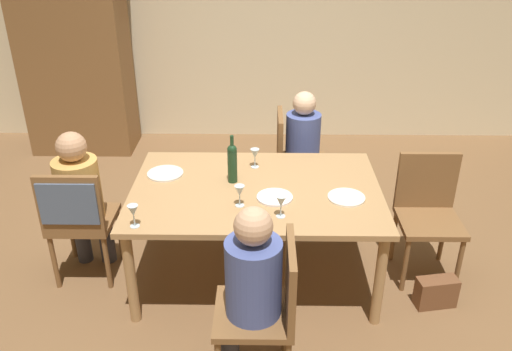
% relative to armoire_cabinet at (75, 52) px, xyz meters
% --- Properties ---
extents(ground_plane, '(10.00, 10.00, 0.00)m').
position_rel_armoire_cabinet_xyz_m(ground_plane, '(1.98, -2.35, -1.10)').
color(ground_plane, brown).
extents(rear_room_partition, '(6.40, 0.12, 2.70)m').
position_rel_armoire_cabinet_xyz_m(rear_room_partition, '(1.98, 0.45, 0.25)').
color(rear_room_partition, beige).
rests_on(rear_room_partition, ground_plane).
extents(armoire_cabinet, '(1.18, 0.62, 2.18)m').
position_rel_armoire_cabinet_xyz_m(armoire_cabinet, '(0.00, 0.00, 0.00)').
color(armoire_cabinet, brown).
rests_on(armoire_cabinet, ground_plane).
extents(dining_table, '(1.75, 1.19, 0.73)m').
position_rel_armoire_cabinet_xyz_m(dining_table, '(1.98, -2.35, -0.44)').
color(dining_table, '#A87F51').
rests_on(dining_table, ground_plane).
extents(chair_left_end, '(0.44, 0.46, 0.92)m').
position_rel_armoire_cabinet_xyz_m(chair_left_end, '(0.72, -2.47, -0.50)').
color(chair_left_end, brown).
rests_on(chair_left_end, ground_plane).
extents(chair_far_right, '(0.44, 0.44, 0.92)m').
position_rel_armoire_cabinet_xyz_m(chair_far_right, '(2.28, -1.37, -0.56)').
color(chair_far_right, brown).
rests_on(chair_far_right, ground_plane).
extents(chair_near, '(0.44, 0.44, 0.92)m').
position_rel_armoire_cabinet_xyz_m(chair_near, '(2.06, -3.32, -0.56)').
color(chair_near, brown).
rests_on(chair_near, ground_plane).
extents(chair_right_end, '(0.44, 0.44, 0.92)m').
position_rel_armoire_cabinet_xyz_m(chair_right_end, '(3.23, -2.26, -0.56)').
color(chair_right_end, brown).
rests_on(chair_right_end, ground_plane).
extents(person_woman_host, '(0.31, 0.36, 1.15)m').
position_rel_armoire_cabinet_xyz_m(person_woman_host, '(0.72, -2.32, -0.44)').
color(person_woman_host, '#33333D').
rests_on(person_woman_host, ground_plane).
extents(person_man_bearded, '(0.34, 0.30, 1.12)m').
position_rel_armoire_cabinet_xyz_m(person_man_bearded, '(2.40, -1.37, -0.45)').
color(person_man_bearded, '#33333D').
rests_on(person_man_bearded, ground_plane).
extents(person_man_guest, '(0.36, 0.31, 1.14)m').
position_rel_armoire_cabinet_xyz_m(person_man_guest, '(1.95, -3.32, -0.44)').
color(person_man_guest, '#33333D').
rests_on(person_man_guest, ground_plane).
extents(wine_bottle_tall_green, '(0.07, 0.07, 0.36)m').
position_rel_armoire_cabinet_xyz_m(wine_bottle_tall_green, '(1.81, -2.25, -0.21)').
color(wine_bottle_tall_green, '#19381E').
rests_on(wine_bottle_tall_green, dining_table).
extents(wine_glass_near_left, '(0.07, 0.07, 0.15)m').
position_rel_armoire_cabinet_xyz_m(wine_glass_near_left, '(2.14, -2.72, -0.26)').
color(wine_glass_near_left, silver).
rests_on(wine_glass_near_left, dining_table).
extents(wine_glass_centre, '(0.07, 0.07, 0.15)m').
position_rel_armoire_cabinet_xyz_m(wine_glass_centre, '(1.96, -2.01, -0.26)').
color(wine_glass_centre, silver).
rests_on(wine_glass_centre, dining_table).
extents(wine_glass_near_right, '(0.07, 0.07, 0.15)m').
position_rel_armoire_cabinet_xyz_m(wine_glass_near_right, '(1.23, -2.85, -0.26)').
color(wine_glass_near_right, silver).
rests_on(wine_glass_near_right, dining_table).
extents(wine_glass_far, '(0.07, 0.07, 0.15)m').
position_rel_armoire_cabinet_xyz_m(wine_glass_far, '(1.87, -2.59, -0.26)').
color(wine_glass_far, silver).
rests_on(wine_glass_far, dining_table).
extents(dinner_plate_host, '(0.25, 0.25, 0.01)m').
position_rel_armoire_cabinet_xyz_m(dinner_plate_host, '(2.59, -2.48, -0.36)').
color(dinner_plate_host, white).
rests_on(dinner_plate_host, dining_table).
extents(dinner_plate_guest_left, '(0.25, 0.25, 0.01)m').
position_rel_armoire_cabinet_xyz_m(dinner_plate_guest_left, '(2.10, -2.49, -0.36)').
color(dinner_plate_guest_left, white).
rests_on(dinner_plate_guest_left, dining_table).
extents(dinner_plate_guest_right, '(0.27, 0.27, 0.01)m').
position_rel_armoire_cabinet_xyz_m(dinner_plate_guest_right, '(1.30, -2.14, -0.36)').
color(dinner_plate_guest_right, silver).
rests_on(dinner_plate_guest_right, dining_table).
extents(handbag, '(0.30, 0.17, 0.22)m').
position_rel_armoire_cabinet_xyz_m(handbag, '(3.23, -2.70, -0.99)').
color(handbag, brown).
rests_on(handbag, ground_plane).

